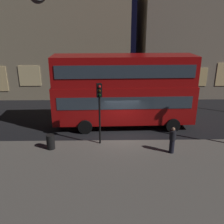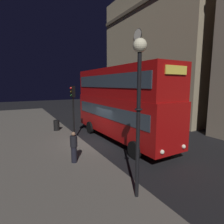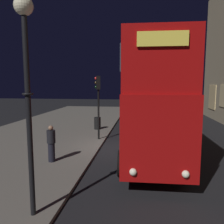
{
  "view_description": "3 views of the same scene",
  "coord_description": "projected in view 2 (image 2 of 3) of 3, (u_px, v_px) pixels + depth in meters",
  "views": [
    {
      "loc": [
        -1.04,
        -15.91,
        7.67
      ],
      "look_at": [
        -0.73,
        0.84,
        1.57
      ],
      "focal_mm": 39.51,
      "sensor_mm": 36.0,
      "label": 1
    },
    {
      "loc": [
        12.03,
        -5.22,
        4.27
      ],
      "look_at": [
        -0.06,
        1.36,
        2.2
      ],
      "focal_mm": 29.19,
      "sensor_mm": 36.0,
      "label": 2
    },
    {
      "loc": [
        12.31,
        1.49,
        3.68
      ],
      "look_at": [
        -0.61,
        -0.21,
        2.02
      ],
      "focal_mm": 35.72,
      "sensor_mm": 36.0,
      "label": 3
    }
  ],
  "objects": [
    {
      "name": "ground_plane",
      "position": [
        96.0,
        143.0,
        13.55
      ],
      "size": [
        80.0,
        80.0,
        0.0
      ],
      "primitive_type": "plane",
      "color": "black"
    },
    {
      "name": "building_with_clock",
      "position": [
        164.0,
        55.0,
        24.95
      ],
      "size": [
        16.98,
        9.15,
        16.48
      ],
      "color": "tan",
      "rests_on": "ground"
    },
    {
      "name": "litter_bin",
      "position": [
        57.0,
        125.0,
        16.61
      ],
      "size": [
        0.52,
        0.52,
        0.95
      ],
      "primitive_type": "cylinder",
      "color": "black",
      "rests_on": "sidewalk_slab"
    },
    {
      "name": "traffic_light_near_kerb",
      "position": [
        73.0,
        101.0,
        13.87
      ],
      "size": [
        0.36,
        0.39,
        4.05
      ],
      "rotation": [
        0.0,
        0.0,
        0.2
      ],
      "color": "black",
      "rests_on": "sidewalk_slab"
    },
    {
      "name": "pedestrian",
      "position": [
        74.0,
        147.0,
        9.71
      ],
      "size": [
        0.39,
        0.39,
        1.68
      ],
      "rotation": [
        0.0,
        0.0,
        2.61
      ],
      "color": "black",
      "rests_on": "sidewalk_slab"
    },
    {
      "name": "street_lamp",
      "position": [
        139.0,
        88.0,
        6.25
      ],
      "size": [
        0.47,
        0.47,
        5.68
      ],
      "color": "black",
      "rests_on": "sidewalk_slab"
    },
    {
      "name": "double_decker_bus",
      "position": [
        120.0,
        100.0,
        13.87
      ],
      "size": [
        10.7,
        3.06,
        5.48
      ],
      "rotation": [
        0.0,
        0.0,
        0.03
      ],
      "color": "#9E0C0C",
      "rests_on": "ground"
    },
    {
      "name": "sidewalk_slab",
      "position": [
        12.0,
        155.0,
        10.94
      ],
      "size": [
        44.0,
        9.4,
        0.12
      ],
      "primitive_type": "cube",
      "color": "#5B564F",
      "rests_on": "ground"
    }
  ]
}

